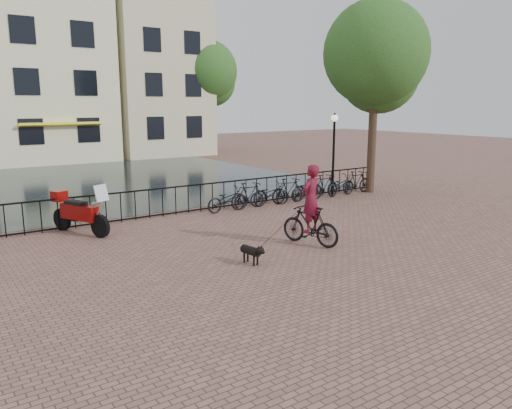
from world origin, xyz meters
TOP-DOWN VIEW (x-y plane):
  - ground at (0.00, 0.00)m, footprint 100.00×100.00m
  - canal_water at (0.00, 17.30)m, footprint 20.00×20.00m
  - railing at (0.00, 8.00)m, footprint 20.00×0.05m
  - canal_house_mid at (0.50, 30.00)m, footprint 8.00×9.50m
  - canal_house_right at (8.50, 30.00)m, footprint 7.00×9.00m
  - tree_near_right at (9.20, 7.30)m, footprint 4.48×4.48m
  - tree_far_right at (12.00, 27.00)m, footprint 4.76×4.76m
  - lamp_post at (7.20, 7.60)m, footprint 0.30×0.30m
  - cyclist at (1.39, 2.35)m, footprint 1.04×2.00m
  - dog at (-0.94, 1.87)m, footprint 0.36×0.82m
  - motorcycle at (-3.54, 7.23)m, footprint 1.40×2.30m
  - parked_bike_0 at (1.80, 7.40)m, footprint 1.73×0.64m
  - parked_bike_1 at (2.75, 7.40)m, footprint 1.68×0.55m
  - parked_bike_2 at (3.70, 7.40)m, footprint 1.77×0.78m
  - parked_bike_3 at (4.65, 7.40)m, footprint 1.67×0.47m
  - parked_bike_4 at (5.60, 7.40)m, footprint 1.74×0.67m
  - parked_bike_5 at (6.55, 7.40)m, footprint 1.70×0.64m
  - parked_bike_6 at (7.50, 7.40)m, footprint 1.78×0.83m
  - parked_bike_7 at (8.45, 7.40)m, footprint 1.67×0.49m

SIDE VIEW (x-z plane):
  - ground at x=0.00m, z-range 0.00..0.00m
  - canal_water at x=0.00m, z-range 0.00..0.00m
  - dog at x=-0.94m, z-range 0.00..0.54m
  - parked_bike_0 at x=1.80m, z-range 0.00..0.90m
  - parked_bike_2 at x=3.70m, z-range 0.00..0.90m
  - parked_bike_4 at x=5.60m, z-range 0.00..0.90m
  - parked_bike_6 at x=7.50m, z-range 0.00..0.90m
  - parked_bike_1 at x=2.75m, z-range 0.00..1.00m
  - parked_bike_3 at x=4.65m, z-range 0.00..1.00m
  - parked_bike_5 at x=6.55m, z-range 0.00..1.00m
  - parked_bike_7 at x=8.45m, z-range 0.00..1.00m
  - railing at x=0.00m, z-range -0.01..1.02m
  - motorcycle at x=-3.54m, z-range 0.00..1.62m
  - cyclist at x=1.39m, z-range -0.32..2.32m
  - lamp_post at x=7.20m, z-range 0.65..4.10m
  - canal_house_mid at x=0.50m, z-range 0.00..11.80m
  - tree_near_right at x=9.20m, z-range 1.85..10.09m
  - tree_far_right at x=12.00m, z-range 1.97..10.73m
  - canal_house_right at x=8.50m, z-range 0.00..13.30m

